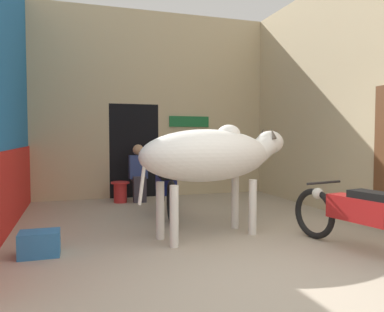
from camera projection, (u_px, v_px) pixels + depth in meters
The scene contains 9 objects.
ground_plane at pixel (267, 279), 3.55m from camera, with size 30.00×30.00×0.00m, color tan.
wall_back_with_doorway at pixel (147, 119), 8.56m from camera, with size 5.25×0.93×4.14m.
wall_right_with_door at pixel (334, 98), 6.68m from camera, with size 0.22×5.17×4.14m.
cow at pixel (213, 156), 5.03m from camera, with size 2.35×1.13×1.51m.
motorcycle_near at pixel (361, 215), 4.33m from camera, with size 0.63×2.04×0.78m.
motorcycle_far at pixel (166, 188), 6.53m from camera, with size 0.58×2.09×0.78m.
shopkeeper_seated at pixel (139, 171), 7.77m from camera, with size 0.37×0.34×1.19m.
plastic_stool at pixel (120, 191), 7.66m from camera, with size 0.38×0.38×0.43m.
crate at pixel (39, 244), 4.22m from camera, with size 0.44×0.32×0.28m.
Camera 1 is at (-1.72, -3.11, 1.35)m, focal length 35.00 mm.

